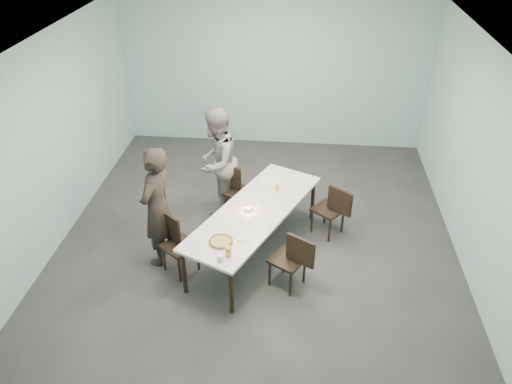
# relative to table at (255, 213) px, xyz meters

# --- Properties ---
(ground) EXTENTS (7.00, 7.00, 0.00)m
(ground) POSITION_rel_table_xyz_m (0.01, 0.19, -0.69)
(ground) COLOR #333335
(ground) RESTS_ON ground
(room_shell) EXTENTS (6.02, 7.02, 3.01)m
(room_shell) POSITION_rel_table_xyz_m (0.01, 0.19, 1.33)
(room_shell) COLOR #A0C8CA
(room_shell) RESTS_ON ground
(table) EXTENTS (1.90, 2.74, 0.75)m
(table) POSITION_rel_table_xyz_m (0.00, 0.00, 0.00)
(table) COLOR white
(table) RESTS_ON ground
(chair_near_left) EXTENTS (0.62, 0.59, 0.87)m
(chair_near_left) POSITION_rel_table_xyz_m (-1.06, -0.47, -0.19)
(chair_near_left) COLOR black
(chair_near_left) RESTS_ON ground
(chair_far_left) EXTENTS (0.65, 0.57, 0.87)m
(chair_far_left) POSITION_rel_table_xyz_m (-0.41, 0.98, -0.19)
(chair_far_left) COLOR black
(chair_far_left) RESTS_ON ground
(chair_near_right) EXTENTS (0.64, 0.58, 0.87)m
(chair_near_right) POSITION_rel_table_xyz_m (0.58, -0.70, -0.19)
(chair_near_right) COLOR black
(chair_near_right) RESTS_ON ground
(chair_far_right) EXTENTS (0.62, 0.59, 0.87)m
(chair_far_right) POSITION_rel_table_xyz_m (1.14, 0.54, -0.19)
(chair_far_right) COLOR black
(chair_far_right) RESTS_ON ground
(diner_near) EXTENTS (0.57, 0.74, 1.81)m
(diner_near) POSITION_rel_table_xyz_m (-1.33, -0.29, 0.21)
(diner_near) COLOR black
(diner_near) RESTS_ON ground
(diner_far) EXTENTS (0.88, 1.02, 1.80)m
(diner_far) POSITION_rel_table_xyz_m (-0.72, 1.08, 0.21)
(diner_far) COLOR gray
(diner_far) RESTS_ON ground
(pizza) EXTENTS (0.34, 0.34, 0.04)m
(pizza) POSITION_rel_table_xyz_m (-0.36, -0.79, 0.08)
(pizza) COLOR white
(pizza) RESTS_ON table
(side_plate) EXTENTS (0.18, 0.18, 0.01)m
(side_plate) POSITION_rel_table_xyz_m (-0.12, -0.64, 0.06)
(side_plate) COLOR white
(side_plate) RESTS_ON table
(beer_glass) EXTENTS (0.08, 0.08, 0.15)m
(beer_glass) POSITION_rel_table_xyz_m (-0.22, -1.06, 0.13)
(beer_glass) COLOR gold
(beer_glass) RESTS_ON table
(water_tumbler) EXTENTS (0.08, 0.08, 0.09)m
(water_tumbler) POSITION_rel_table_xyz_m (-0.31, -1.15, 0.10)
(water_tumbler) COLOR silver
(water_tumbler) RESTS_ON table
(tealight) EXTENTS (0.06, 0.06, 0.05)m
(tealight) POSITION_rel_table_xyz_m (-0.09, -0.03, 0.08)
(tealight) COLOR silver
(tealight) RESTS_ON table
(amber_tumbler) EXTENTS (0.07, 0.07, 0.08)m
(amber_tumbler) POSITION_rel_table_xyz_m (0.28, 0.58, 0.10)
(amber_tumbler) COLOR gold
(amber_tumbler) RESTS_ON table
(menu) EXTENTS (0.36, 0.32, 0.01)m
(menu) POSITION_rel_table_xyz_m (0.14, 0.82, 0.06)
(menu) COLOR silver
(menu) RESTS_ON table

